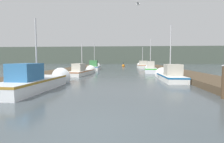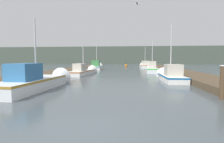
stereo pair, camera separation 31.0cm
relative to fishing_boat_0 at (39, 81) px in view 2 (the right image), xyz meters
name	(u,v)px [view 2 (the right image)]	position (x,y,z in m)	size (l,w,h in m)	color
ground_plane	(77,136)	(3.99, -5.71, -0.44)	(200.00, 200.00, 0.00)	#424C51
dock_left	(65,72)	(-2.47, 10.29, -0.25)	(2.89, 40.00, 0.39)	#4C3D2B
dock_right	(179,72)	(10.46, 10.29, -0.25)	(2.89, 40.00, 0.39)	#4C3D2B
distant_shore_ridge	(127,56)	(3.99, 56.64, 2.48)	(120.00, 16.00, 5.84)	#424C42
fishing_boat_0	(39,81)	(0.00, 0.00, 0.00)	(1.77, 6.11, 4.26)	silver
fishing_boat_1	(169,75)	(8.22, 4.84, -0.08)	(1.43, 5.20, 4.65)	silver
fishing_boat_2	(85,71)	(0.21, 9.15, -0.09)	(1.83, 6.11, 3.62)	silver
fishing_boat_3	(152,69)	(7.92, 13.44, -0.03)	(1.85, 5.99, 4.51)	silver
fishing_boat_4	(97,67)	(-0.19, 18.24, -0.02)	(1.91, 5.94, 4.81)	silver
fishing_boat_5	(145,66)	(7.81, 23.46, -0.01)	(1.80, 4.98, 4.35)	silver
mooring_piling_0	(223,82)	(8.91, -1.78, 0.27)	(0.28, 0.28, 1.41)	#473523
mooring_piling_1	(152,66)	(8.88, 21.72, 0.04)	(0.34, 0.34, 0.95)	#473523
channel_buoy	(126,66)	(4.22, 28.82, -0.27)	(0.63, 0.63, 1.13)	#BF6513
seagull_lead	(137,4)	(5.56, 2.07, 4.67)	(0.30, 0.56, 0.12)	white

